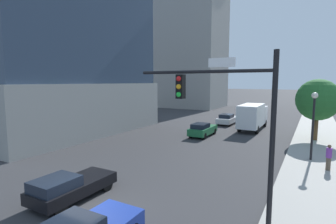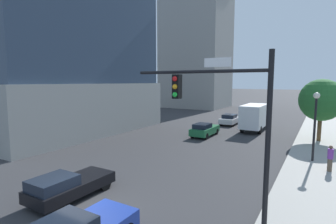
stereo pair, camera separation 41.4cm
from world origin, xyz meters
name	(u,v)px [view 1 (the left image)]	position (x,y,z in m)	size (l,w,h in m)	color
ground_plane	(91,214)	(0.00, 0.00, 0.00)	(400.00, 400.00, 0.00)	#333335
sidewalk	(318,143)	(8.90, 20.00, 0.07)	(4.51, 120.00, 0.15)	#9E9B93
construction_building	(192,35)	(-16.43, 47.35, 16.14)	(16.03, 24.04, 37.87)	#9E9B93
traffic_light_pole	(228,108)	(5.34, 2.36, 4.75)	(5.87, 0.48, 6.82)	black
street_lamp	(314,115)	(8.34, 13.35, 3.44)	(0.44, 0.44, 4.91)	black
street_tree	(318,100)	(8.63, 20.94, 4.07)	(3.98, 3.98, 5.93)	brown
car_black	(70,187)	(-1.90, 0.49, 0.69)	(1.86, 4.32, 1.37)	black
car_white	(227,119)	(-1.90, 26.83, 0.71)	(1.88, 4.58, 1.42)	silver
car_green	(202,130)	(-1.90, 17.82, 0.72)	(1.76, 4.36, 1.45)	#1E6638
box_truck	(253,115)	(1.96, 24.35, 1.75)	(2.26, 7.66, 3.13)	silver
pedestrian_purple_shirt	(329,157)	(9.34, 11.37, 1.01)	(0.34, 0.34, 1.68)	brown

